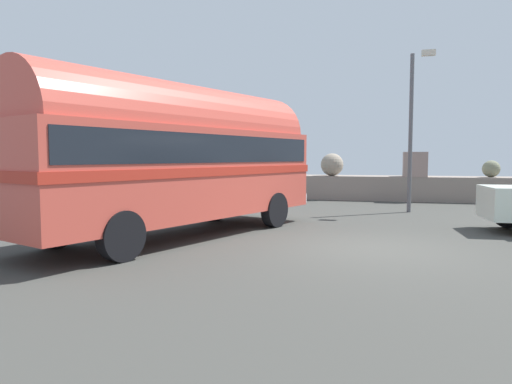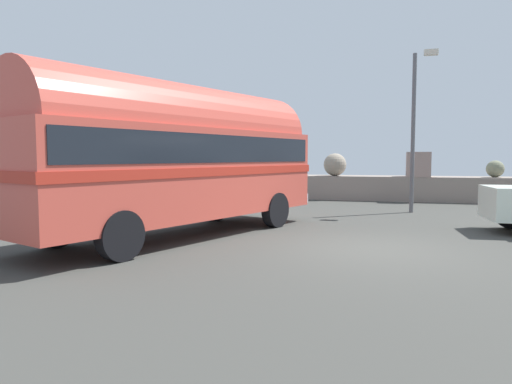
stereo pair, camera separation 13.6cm
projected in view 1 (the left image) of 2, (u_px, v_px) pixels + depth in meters
The scene contains 4 objects.
ground at pixel (367, 249), 9.84m from camera, with size 32.00×26.00×0.02m.
breakwater at pixel (373, 185), 21.16m from camera, with size 31.36×2.01×2.44m.
vintage_coach at pixel (178, 153), 11.20m from camera, with size 5.30×8.87×3.70m.
lamp_post at pixel (413, 123), 15.98m from camera, with size 0.76×0.67×5.51m.
Camera 1 is at (0.15, -10.00, 1.96)m, focal length 32.45 mm.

